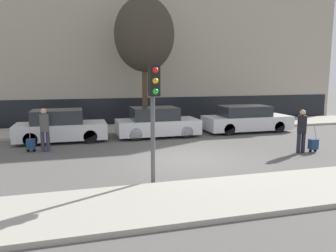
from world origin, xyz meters
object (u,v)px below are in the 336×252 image
(parked_car_1, at_px, (157,123))
(trolley_left, at_px, (31,144))
(pedestrian_left, at_px, (45,127))
(pedestrian_right, at_px, (302,129))
(parked_bicycle, at_px, (153,119))
(trolley_right, at_px, (313,144))
(bare_tree_near_crossing, at_px, (144,35))
(parked_car_2, at_px, (246,119))
(parked_car_0, at_px, (60,127))
(traffic_light, at_px, (154,100))

(parked_car_1, height_order, trolley_left, parked_car_1)
(pedestrian_left, bearing_deg, parked_car_1, 27.77)
(pedestrian_right, xyz_separation_m, parked_bicycle, (-4.13, 7.44, -0.46))
(trolley_right, bearing_deg, bare_tree_near_crossing, 127.24)
(pedestrian_left, distance_m, trolley_right, 10.49)
(parked_car_2, distance_m, trolley_left, 10.61)
(pedestrian_left, relative_size, trolley_right, 1.61)
(trolley_right, relative_size, bare_tree_near_crossing, 0.15)
(parked_car_2, relative_size, parked_bicycle, 2.60)
(pedestrian_right, distance_m, trolley_right, 0.84)
(parked_car_2, height_order, trolley_right, parked_car_2)
(parked_car_0, bearing_deg, trolley_right, -26.83)
(pedestrian_right, bearing_deg, trolley_right, 179.92)
(trolley_left, bearing_deg, pedestrian_right, -16.70)
(pedestrian_left, bearing_deg, trolley_left, -179.92)
(parked_car_1, distance_m, bare_tree_near_crossing, 4.83)
(parked_car_1, bearing_deg, trolley_left, -161.78)
(trolley_right, bearing_deg, parked_bicycle, 122.11)
(parked_car_1, bearing_deg, trolley_right, -43.70)
(parked_bicycle, bearing_deg, parked_car_1, -98.57)
(trolley_left, height_order, traffic_light, traffic_light)
(parked_car_0, bearing_deg, traffic_light, -68.89)
(parked_car_2, distance_m, bare_tree_near_crossing, 6.98)
(parked_car_0, height_order, pedestrian_right, pedestrian_right)
(parked_car_1, xyz_separation_m, pedestrian_right, (4.53, -4.83, 0.28))
(trolley_right, distance_m, traffic_light, 7.46)
(bare_tree_near_crossing, bearing_deg, trolley_left, -144.41)
(parked_car_0, relative_size, parked_car_2, 0.86)
(pedestrian_left, bearing_deg, bare_tree_near_crossing, 46.06)
(trolley_left, distance_m, trolley_right, 11.02)
(parked_car_0, distance_m, parked_car_2, 9.39)
(parked_bicycle, bearing_deg, trolley_right, -57.89)
(parked_car_1, relative_size, trolley_right, 3.75)
(pedestrian_right, height_order, traffic_light, traffic_light)
(trolley_right, relative_size, traffic_light, 0.33)
(pedestrian_right, bearing_deg, parked_car_1, -44.69)
(parked_car_2, xyz_separation_m, pedestrian_right, (-0.39, -4.94, 0.30))
(parked_car_0, xyz_separation_m, pedestrian_right, (9.00, -4.81, 0.28))
(traffic_light, bearing_deg, pedestrian_left, 122.01)
(parked_car_2, relative_size, trolley_right, 4.35)
(parked_car_2, relative_size, pedestrian_left, 2.70)
(pedestrian_left, relative_size, bare_tree_near_crossing, 0.25)
(parked_car_0, distance_m, traffic_light, 7.63)
(pedestrian_left, bearing_deg, pedestrian_right, -10.21)
(parked_car_1, bearing_deg, pedestrian_right, -46.85)
(trolley_left, xyz_separation_m, traffic_light, (3.73, -5.16, 2.00))
(pedestrian_left, xyz_separation_m, pedestrian_right, (9.49, -2.95, -0.01))
(parked_car_0, xyz_separation_m, traffic_light, (2.68, -6.95, 1.65))
(pedestrian_left, distance_m, parked_bicycle, 7.01)
(trolley_left, distance_m, pedestrian_right, 10.50)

